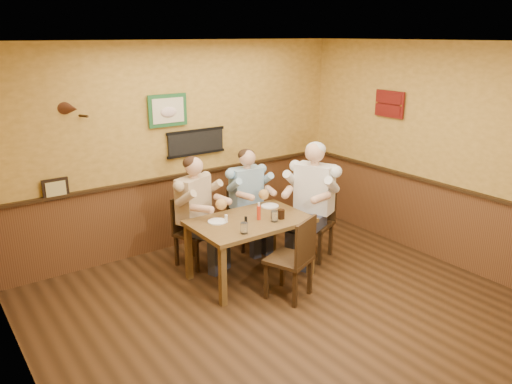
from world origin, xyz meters
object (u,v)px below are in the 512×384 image
Objects in this scene: chair_right_end at (313,222)px; salt_shaker at (226,219)px; chair_back_right at (246,217)px; water_glass_mid at (274,216)px; diner_blue_polo at (246,204)px; dining_table at (250,227)px; cola_tumbler at (281,214)px; diner_white_elder at (314,207)px; diner_tan_shirt at (194,217)px; pepper_shaker at (246,220)px; chair_near_side at (289,257)px; water_glass_left at (244,228)px; chair_back_left at (195,232)px; hot_sauce_bottle at (259,212)px.

salt_shaker is (-1.29, 0.11, 0.30)m from chair_right_end.
water_glass_mid is at bearing -103.61° from chair_back_right.
dining_table is at bearing -119.28° from diner_blue_polo.
diner_white_elder is at bearing 14.10° from cola_tumbler.
salt_shaker is at bearing -135.35° from diner_blue_polo.
pepper_shaker is (0.27, -0.77, 0.14)m from diner_tan_shirt.
chair_near_side is (-0.93, -0.64, -0.01)m from chair_right_end.
diner_blue_polo is (0.00, 0.00, 0.19)m from chair_back_right.
water_glass_left is (-0.30, -0.32, 0.15)m from dining_table.
dining_table is at bearing 149.95° from cola_tumbler.
cola_tumbler is at bearing -100.35° from chair_right_end.
diner_white_elder is (0.00, 0.00, 0.21)m from chair_right_end.
chair_right_end reaches higher than salt_shaker.
chair_back_right is 0.62× the size of diner_white_elder.
chair_near_side is at bearing -106.23° from water_glass_mid.
cola_tumbler is (0.25, 0.47, 0.32)m from chair_near_side.
water_glass_left is (0.08, -1.02, 0.17)m from diner_tan_shirt.
diner_blue_polo is (0.49, 0.79, -0.03)m from dining_table.
water_glass_mid is 1.40× the size of salt_shaker.
diner_tan_shirt is 0.83m from pepper_shaker.
diner_tan_shirt is (-1.39, 0.72, 0.15)m from chair_right_end.
hot_sauce_bottle reaches higher than chair_back_left.
chair_back_right reaches higher than dining_table.
chair_near_side is 0.68m from pepper_shaker.
chair_near_side reaches higher than dining_table.
diner_tan_shirt is 15.42× the size of pepper_shaker.
chair_back_left is at bearing 121.67° from hot_sauce_bottle.
diner_blue_polo is at bearing 55.23° from pepper_shaker.
chair_back_right is at bearing 54.50° from water_glass_left.
diner_blue_polo is at bearing 74.02° from water_glass_mid.
chair_near_side is 10.52× the size of salt_shaker.
hot_sauce_bottle is (-0.11, 0.16, 0.03)m from water_glass_mid.
diner_blue_polo is (0.87, 0.09, -0.02)m from diner_tan_shirt.
diner_tan_shirt is at bearing 99.32° from salt_shaker.
chair_back_left reaches higher than water_glass_left.
chair_back_right is at bearing 64.65° from hot_sauce_bottle.
diner_tan_shirt is at bearing 109.27° from pepper_shaker.
chair_near_side is 7.72× the size of water_glass_left.
dining_table is at bearing -119.28° from chair_back_right.
diner_blue_polo is at bearing 42.29° from salt_shaker.
chair_near_side is 11.57× the size of pepper_shaker.
chair_near_side reaches higher than pepper_shaker.
chair_right_end is (1.01, -0.02, -0.16)m from dining_table.
chair_back_right is 0.70× the size of diner_blue_polo.
diner_white_elder is at bearing 0.00° from chair_right_end.
chair_back_left reaches higher than salt_shaker.
hot_sauce_bottle is at bearing -112.98° from chair_back_right.
chair_back_right is at bearing 80.52° from cola_tumbler.
water_glass_mid is 1.55× the size of pepper_shaker.
diner_white_elder is at bearing 2.60° from hot_sauce_bottle.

